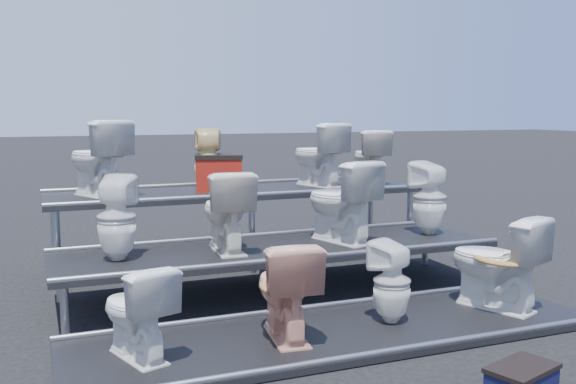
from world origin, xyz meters
name	(u,v)px	position (x,y,z in m)	size (l,w,h in m)	color
ground	(279,293)	(0.00, 0.00, 0.00)	(80.00, 80.00, 0.00)	black
tier_front	(338,333)	(0.00, -1.30, 0.03)	(4.20, 1.20, 0.06)	black
tier_mid	(279,270)	(0.00, 0.00, 0.23)	(4.20, 1.20, 0.46)	black
tier_back	(239,227)	(0.00, 1.30, 0.43)	(4.20, 1.20, 0.86)	black
toilet_0	(136,311)	(-1.55, -1.30, 0.39)	(0.37, 0.65, 0.66)	white
toilet_1	(285,288)	(-0.45, -1.30, 0.44)	(0.42, 0.74, 0.75)	#E4A084
toilet_2	(392,282)	(0.47, -1.30, 0.39)	(0.30, 0.31, 0.67)	white
toilet_3	(496,262)	(1.50, -1.30, 0.47)	(0.46, 0.80, 0.82)	white
toilet_4	(117,218)	(-1.51, 0.00, 0.83)	(0.34, 0.34, 0.75)	white
toilet_5	(226,211)	(-0.52, 0.00, 0.84)	(0.42, 0.74, 0.76)	silver
toilet_6	(340,201)	(0.65, 0.00, 0.87)	(0.46, 0.80, 0.82)	white
toilet_7	(429,198)	(1.69, 0.00, 0.84)	(0.35, 0.35, 0.77)	white
toilet_8	(97,158)	(-1.53, 1.30, 1.26)	(0.45, 0.79, 0.80)	white
toilet_9	(208,160)	(-0.34, 1.30, 1.21)	(0.32, 0.32, 0.71)	beige
toilet_10	(318,155)	(0.99, 1.30, 1.24)	(0.42, 0.74, 0.75)	white
toilet_11	(370,157)	(1.69, 1.30, 1.19)	(0.37, 0.65, 0.66)	silver
red_crate	(219,175)	(-0.23, 1.30, 1.04)	(0.50, 0.40, 0.36)	maroon
step_stool	(522,382)	(0.61, -2.64, 0.08)	(0.44, 0.26, 0.16)	black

